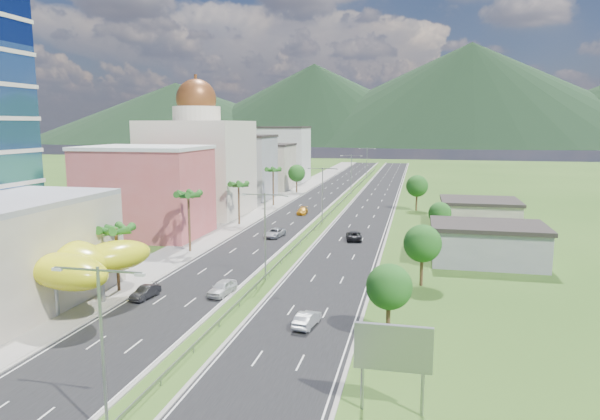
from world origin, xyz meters
The scene contains 36 objects.
ground centered at (0.00, 0.00, 0.00)m, with size 500.00×500.00×0.00m, color #2D5119.
road_left centered at (-7.50, 90.00, 0.02)m, with size 11.00×260.00×0.04m, color black.
road_right centered at (7.50, 90.00, 0.02)m, with size 11.00×260.00×0.04m, color black.
sidewalk_left centered at (-17.00, 90.00, 0.06)m, with size 7.00×260.00×0.12m, color gray.
median_guardrail centered at (0.00, 71.99, 0.62)m, with size 0.10×216.06×0.76m.
streetlight_median_a centered at (0.00, -25.00, 6.75)m, with size 6.04×0.25×11.00m.
streetlight_median_b centered at (0.00, 10.00, 6.75)m, with size 6.04×0.25×11.00m.
streetlight_median_c centered at (0.00, 50.00, 6.75)m, with size 6.04×0.25×11.00m.
streetlight_median_d centered at (0.00, 95.00, 6.75)m, with size 6.04×0.25×11.00m.
streetlight_median_e centered at (0.00, 140.00, 6.75)m, with size 6.04×0.25×11.00m.
lime_canopy centered at (-20.00, -4.00, 4.99)m, with size 18.00×15.00×7.40m.
pink_shophouse centered at (-28.00, 32.00, 7.50)m, with size 20.00×15.00×15.00m, color #C45250.
domed_building centered at (-28.00, 55.00, 11.35)m, with size 20.00×20.00×28.70m.
midrise_grey centered at (-27.00, 80.00, 8.00)m, with size 16.00×15.00×16.00m, color gray.
midrise_beige centered at (-27.00, 102.00, 6.50)m, with size 16.00×15.00×13.00m, color #A09384.
midrise_white centered at (-27.00, 125.00, 9.00)m, with size 16.00×15.00×18.00m, color silver.
billboard centered at (17.00, -18.00, 4.42)m, with size 5.20×0.35×6.20m.
shed_near centered at (28.00, 25.00, 2.50)m, with size 15.00×10.00×5.00m, color gray.
shed_far centered at (30.00, 55.00, 2.20)m, with size 14.00×12.00×4.40m, color #A09384.
palm_tree_b centered at (-15.50, 2.00, 7.06)m, with size 3.60×3.60×8.10m.
palm_tree_c centered at (-15.50, 22.00, 8.50)m, with size 3.60×3.60×9.60m.
palm_tree_d centered at (-15.50, 45.00, 7.54)m, with size 3.60×3.60×8.60m.
palm_tree_e centered at (-15.50, 70.00, 8.31)m, with size 3.60×3.60×9.40m.
leafy_tree_lfar centered at (-15.50, 95.00, 5.58)m, with size 4.90×4.90×8.05m.
leafy_tree_ra centered at (16.00, -5.00, 4.78)m, with size 4.20×4.20×6.90m.
leafy_tree_rb centered at (19.00, 12.00, 5.18)m, with size 4.55×4.55×7.47m.
leafy_tree_rc centered at (22.00, 40.00, 4.37)m, with size 3.85×3.85×6.33m.
leafy_tree_rd centered at (18.00, 70.00, 5.58)m, with size 4.90×4.90×8.05m.
mountain_ridge centered at (60.00, 450.00, 0.00)m, with size 860.00×140.00×90.00m, color black, non-canonical shape.
car_white_near_left centered at (-3.20, 3.31, 0.85)m, with size 1.90×4.73×1.61m, color silver.
car_dark_left centered at (-11.14, 0.22, 0.72)m, with size 1.44×4.14×1.37m, color black.
car_silver_mid_left centered at (-5.66, 35.10, 0.77)m, with size 2.42×5.25×1.46m, color #A0A3A8.
car_yellow_far_left centered at (-6.05, 59.33, 0.75)m, with size 2.00×4.92×1.43m, color #BF7F16.
car_silver_right centered at (8.24, -4.08, 0.77)m, with size 1.54×4.41×1.45m, color #A6A9AE.
car_dark_far_right centered at (7.97, 35.76, 0.79)m, with size 2.47×5.36×1.49m, color black.
motorcycle centered at (-11.79, 3.85, 0.67)m, with size 0.59×1.96×1.25m, color black.
Camera 1 is at (18.25, -52.12, 19.29)m, focal length 32.00 mm.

